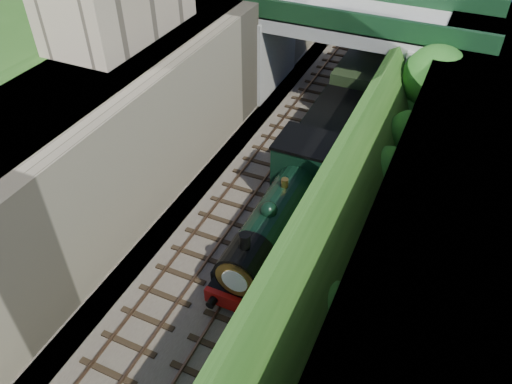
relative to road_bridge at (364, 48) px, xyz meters
name	(u,v)px	position (x,y,z in m)	size (l,w,h in m)	color
trackbed	(324,130)	(-0.94, -4.00, -3.98)	(10.00, 90.00, 0.20)	#473F38
retaining_wall	(245,64)	(-6.44, -4.00, -0.58)	(1.00, 90.00, 7.00)	#756B56
street_plateau_left	(196,54)	(-9.94, -4.00, -0.58)	(6.00, 90.00, 7.00)	#262628
street_plateau_right	(499,122)	(8.56, -4.00, -0.95)	(8.00, 90.00, 6.25)	#262628
embankment_slope	(402,131)	(3.97, -6.16, -1.45)	(4.64, 90.00, 6.36)	#1E4714
track_left	(294,121)	(-2.94, -4.00, -3.83)	(2.50, 90.00, 0.20)	black
track_right	(342,132)	(0.26, -4.00, -3.83)	(2.50, 90.00, 0.20)	black
road_bridge	(364,48)	(0.00, 0.00, 0.00)	(16.00, 6.40, 7.25)	gray
tree	(438,80)	(4.97, -3.63, 0.57)	(3.60, 3.80, 6.60)	black
locomotive	(282,212)	(0.26, -14.10, -2.18)	(3.10, 10.22, 3.83)	black
tender	(331,136)	(0.26, -6.73, -2.46)	(2.70, 6.00, 3.05)	black
coach_front	(384,45)	(0.26, 5.87, -2.03)	(2.90, 18.00, 3.70)	black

